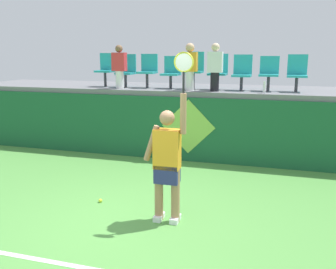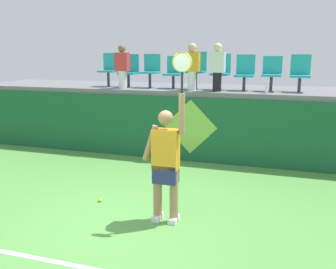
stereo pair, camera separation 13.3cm
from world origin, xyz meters
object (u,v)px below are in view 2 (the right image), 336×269
tennis_ball (100,200)px  spectator_0 (192,66)px  stadium_chair_2 (151,69)px  stadium_chair_7 (272,72)px  stadium_chair_6 (245,72)px  water_bottle (267,87)px  stadium_chair_0 (109,68)px  stadium_chair_3 (174,71)px  stadium_chair_1 (130,70)px  stadium_chair_5 (221,70)px  tennis_player (166,161)px  spectator_1 (217,66)px  stadium_chair_8 (300,72)px  stadium_chair_4 (197,68)px  spectator_2 (122,66)px

tennis_ball → spectator_0: spectator_0 is taller
stadium_chair_2 → stadium_chair_7: size_ratio=1.06×
spectator_0 → stadium_chair_2: bearing=159.5°
tennis_ball → stadium_chair_6: stadium_chair_6 is taller
water_bottle → stadium_chair_0: bearing=171.6°
stadium_chair_3 → spectator_0: size_ratio=0.73×
stadium_chair_7 → stadium_chair_1: bearing=179.9°
stadium_chair_2 → stadium_chair_5: stadium_chair_5 is taller
tennis_player → tennis_ball: bearing=165.2°
stadium_chair_1 → stadium_chair_5: stadium_chair_5 is taller
stadium_chair_2 → spectator_0: (1.21, -0.45, 0.11)m
water_bottle → spectator_1: spectator_1 is taller
stadium_chair_3 → stadium_chair_8: stadium_chair_8 is taller
tennis_player → stadium_chair_1: 4.84m
tennis_ball → stadium_chair_3: stadium_chair_3 is taller
stadium_chair_8 → tennis_ball: bearing=-130.3°
stadium_chair_0 → stadium_chair_5: 2.98m
water_bottle → stadium_chair_6: stadium_chair_6 is taller
stadium_chair_4 → spectator_1: bearing=-36.5°
spectator_0 → spectator_2: (-1.80, 0.01, -0.03)m
tennis_ball → stadium_chair_2: size_ratio=0.08×
tennis_ball → stadium_chair_3: bearing=87.4°
tennis_ball → stadium_chair_7: 4.95m
tennis_ball → spectator_1: spectator_1 is taller
tennis_player → spectator_1: spectator_1 is taller
tennis_player → stadium_chair_3: tennis_player is taller
tennis_player → stadium_chair_6: tennis_player is taller
water_bottle → stadium_chair_7: bearing=84.3°
tennis_player → stadium_chair_2: (-1.76, 4.07, 1.15)m
stadium_chair_7 → stadium_chair_2: bearing=179.9°
stadium_chair_5 → stadium_chair_6: size_ratio=1.02×
stadium_chair_1 → stadium_chair_3: size_ratio=1.06×
tennis_player → spectator_2: size_ratio=2.36×
stadium_chair_5 → stadium_chair_8: 1.81m
stadium_chair_3 → stadium_chair_2: bearing=179.9°
stadium_chair_2 → water_bottle: bearing=-11.6°
stadium_chair_0 → stadium_chair_6: (3.55, 0.00, -0.04)m
stadium_chair_8 → spectator_2: 4.24m
stadium_chair_5 → spectator_2: size_ratio=0.80×
stadium_chair_6 → stadium_chair_7: size_ratio=1.04×
stadium_chair_1 → stadium_chair_4: (1.80, -0.00, 0.05)m
stadium_chair_2 → spectator_2: (-0.59, -0.45, 0.09)m
tennis_player → stadium_chair_0: 5.15m
stadium_chair_2 → stadium_chair_7: (2.99, -0.00, -0.03)m
stadium_chair_1 → stadium_chair_7: bearing=-0.1°
water_bottle → stadium_chair_7: 0.68m
stadium_chair_3 → stadium_chair_1: bearing=179.8°
water_bottle → spectator_0: (-1.73, 0.15, 0.45)m
stadium_chair_5 → stadium_chair_7: bearing=-0.2°
stadium_chair_0 → stadium_chair_6: size_ratio=1.04×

